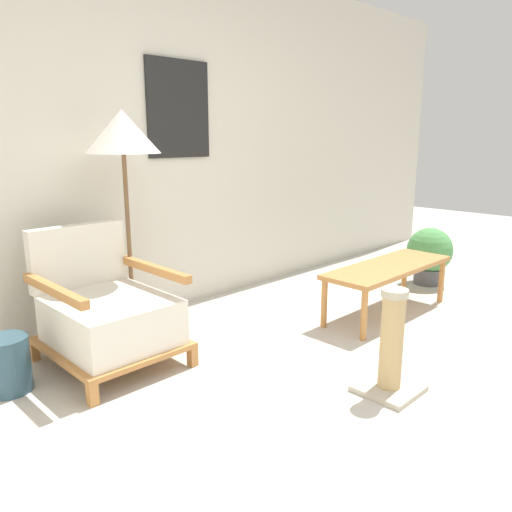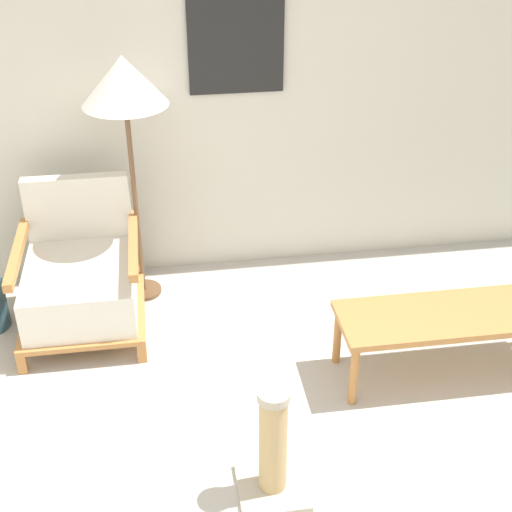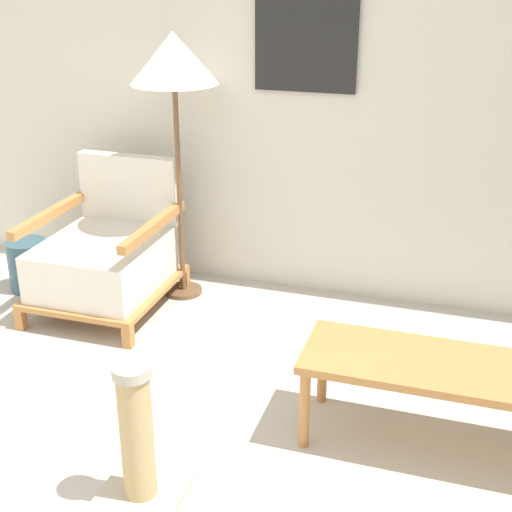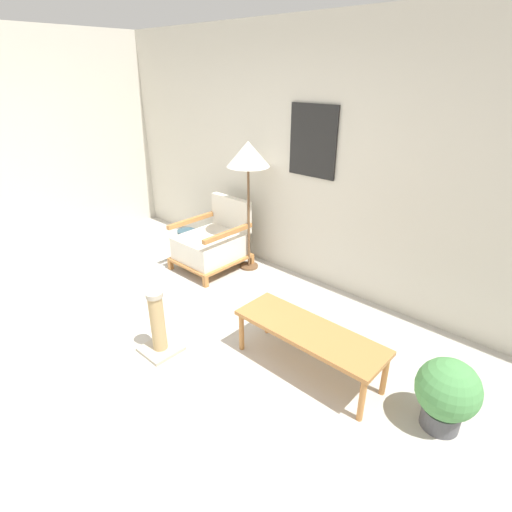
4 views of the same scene
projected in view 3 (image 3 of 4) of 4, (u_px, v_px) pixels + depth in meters
The scene contains 6 objects.
wall_back at pixel (275, 59), 3.92m from camera, with size 8.00×0.09×2.70m.
armchair at pixel (106, 256), 4.03m from camera, with size 0.70×0.80×0.81m.
floor_lamp at pixel (174, 65), 3.78m from camera, with size 0.48×0.48×1.52m.
coffee_table at pixel (457, 375), 2.82m from camera, with size 1.23×0.42×0.39m.
vase at pixel (29, 265), 4.30m from camera, with size 0.24×0.24×0.31m, color #2D4C5B.
scratching_post at pixel (138, 447), 2.58m from camera, with size 0.31×0.31×0.58m.
Camera 3 is at (1.13, -1.43, 1.88)m, focal length 50.00 mm.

